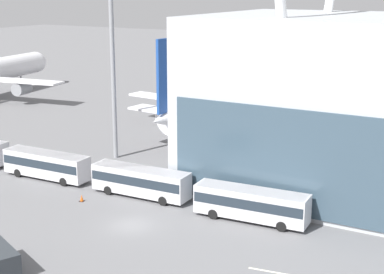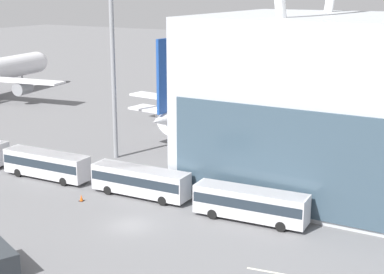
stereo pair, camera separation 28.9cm
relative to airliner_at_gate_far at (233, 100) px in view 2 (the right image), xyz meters
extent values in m
plane|color=slate|center=(7.66, -37.54, -5.28)|extent=(440.00, 440.00, 0.00)
sphere|color=white|center=(-59.04, 18.74, 0.02)|extent=(4.58, 4.58, 4.58)
cylinder|color=gray|center=(-45.38, 0.73, -2.27)|extent=(2.94, 3.84, 2.45)
cylinder|color=gray|center=(-58.17, 12.98, -2.59)|extent=(0.36, 0.36, 4.28)
cylinder|color=black|center=(-58.17, 12.98, -4.73)|extent=(0.61, 1.15, 1.10)
cylinder|color=white|center=(0.12, 1.09, 0.00)|extent=(8.88, 33.62, 5.29)
sphere|color=white|center=(1.93, 17.61, 0.00)|extent=(5.18, 5.18, 5.18)
cone|color=white|center=(-1.69, -15.43, 0.00)|extent=(5.79, 7.80, 5.03)
cube|color=white|center=(-0.10, -0.92, -0.93)|extent=(38.46, 7.24, 0.35)
cylinder|color=gray|center=(-10.78, 0.25, -2.40)|extent=(2.82, 3.81, 2.45)
cylinder|color=gray|center=(10.58, -2.09, -2.40)|extent=(2.82, 3.81, 2.45)
cube|color=#1E4799|center=(-1.60, -14.62, 5.62)|extent=(1.13, 6.76, 9.65)
cube|color=white|center=(-1.60, -14.62, 0.53)|extent=(14.02, 4.68, 0.28)
cylinder|color=gray|center=(1.34, 12.17, -2.63)|extent=(0.36, 0.36, 4.20)
cylinder|color=black|center=(1.34, 12.17, -4.73)|extent=(0.57, 1.14, 1.10)
cylinder|color=gray|center=(-3.52, -0.55, -2.63)|extent=(0.36, 0.36, 4.20)
cylinder|color=black|center=(-3.52, -0.55, -4.73)|extent=(0.57, 1.14, 1.10)
cylinder|color=gray|center=(3.32, -1.30, -2.63)|extent=(0.36, 0.36, 4.20)
cylinder|color=black|center=(3.32, -1.30, -4.73)|extent=(0.57, 1.14, 1.10)
cube|color=silver|center=(-9.29, -30.96, -3.50)|extent=(11.29, 2.94, 2.82)
cube|color=#232D38|center=(-9.29, -30.96, -3.22)|extent=(11.07, 2.97, 0.99)
cube|color=silver|center=(-9.29, -30.96, -2.15)|extent=(10.95, 2.86, 0.12)
cylinder|color=black|center=(-5.85, -29.66, -4.78)|extent=(1.01, 0.33, 1.00)
cylinder|color=black|center=(-5.78, -32.04, -4.78)|extent=(1.01, 0.33, 1.00)
cylinder|color=black|center=(-12.80, -29.88, -4.78)|extent=(1.01, 0.33, 1.00)
cylinder|color=black|center=(-12.73, -32.26, -4.78)|extent=(1.01, 0.33, 1.00)
cube|color=silver|center=(3.85, -30.50, -3.50)|extent=(11.30, 2.96, 2.82)
cube|color=#232D38|center=(3.85, -30.50, -3.22)|extent=(11.07, 2.98, 0.99)
cube|color=silver|center=(3.85, -30.50, -2.15)|extent=(10.96, 2.87, 0.12)
cylinder|color=black|center=(7.29, -29.19, -4.78)|extent=(1.01, 0.33, 1.00)
cylinder|color=black|center=(7.37, -31.58, -4.78)|extent=(1.01, 0.33, 1.00)
cylinder|color=black|center=(0.34, -29.42, -4.78)|extent=(1.01, 0.33, 1.00)
cylinder|color=black|center=(0.42, -31.81, -4.78)|extent=(1.01, 0.33, 1.00)
cube|color=silver|center=(16.99, -30.80, -3.50)|extent=(11.36, 3.33, 2.82)
cube|color=#232D38|center=(16.99, -30.80, -3.22)|extent=(11.14, 3.34, 0.99)
cube|color=silver|center=(16.99, -30.80, -2.15)|extent=(11.02, 3.23, 0.12)
cylinder|color=black|center=(20.38, -29.37, -4.78)|extent=(1.02, 0.37, 1.00)
cylinder|color=black|center=(20.54, -31.76, -4.78)|extent=(1.02, 0.37, 1.00)
cylinder|color=black|center=(13.45, -29.83, -4.78)|extent=(1.02, 0.37, 1.00)
cylinder|color=black|center=(13.60, -32.22, -4.78)|extent=(1.02, 0.37, 1.00)
cylinder|color=black|center=(5.44, -50.07, -4.93)|extent=(0.73, 0.48, 0.70)
cylinder|color=black|center=(2.80, -48.93, -4.93)|extent=(0.73, 0.48, 0.70)
cylinder|color=gray|center=(-7.58, -19.80, 9.89)|extent=(0.59, 0.59, 30.35)
cube|color=silver|center=(3.69, -27.72, -5.28)|extent=(10.69, 2.17, 0.01)
cube|color=black|center=(-0.79, -34.82, -5.27)|extent=(0.51, 0.51, 0.02)
cone|color=#EA5914|center=(-0.79, -34.82, -4.91)|extent=(0.38, 0.38, 0.70)
camera|label=1|loc=(38.52, -79.97, 16.91)|focal=55.00mm
camera|label=2|loc=(38.77, -79.83, 16.91)|focal=55.00mm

